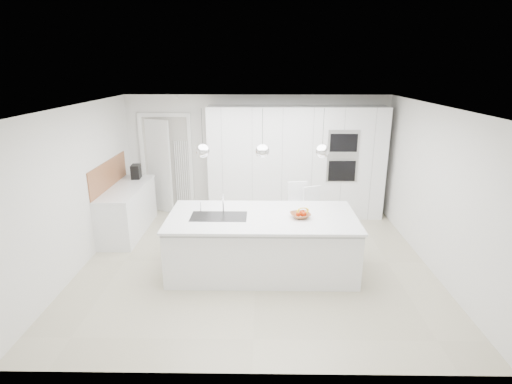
{
  "coord_description": "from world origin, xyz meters",
  "views": [
    {
      "loc": [
        0.09,
        -5.89,
        3.05
      ],
      "look_at": [
        0.0,
        0.3,
        1.1
      ],
      "focal_mm": 28.0,
      "sensor_mm": 36.0,
      "label": 1
    }
  ],
  "objects_px": {
    "fruit_bowl": "(300,215)",
    "espresso_machine": "(136,172)",
    "bar_stool_right": "(312,217)",
    "bar_stool_left": "(297,215)",
    "island_base": "(262,245)"
  },
  "relations": [
    {
      "from": "island_base",
      "to": "bar_stool_left",
      "type": "xyz_separation_m",
      "value": [
        0.62,
        0.99,
        0.13
      ]
    },
    {
      "from": "bar_stool_right",
      "to": "espresso_machine",
      "type": "bearing_deg",
      "value": 139.93
    },
    {
      "from": "island_base",
      "to": "bar_stool_right",
      "type": "bearing_deg",
      "value": 47.88
    },
    {
      "from": "espresso_machine",
      "to": "bar_stool_left",
      "type": "xyz_separation_m",
      "value": [
        3.15,
        -1.13,
        -0.48
      ]
    },
    {
      "from": "bar_stool_right",
      "to": "fruit_bowl",
      "type": "bearing_deg",
      "value": -128.33
    },
    {
      "from": "island_base",
      "to": "bar_stool_left",
      "type": "bearing_deg",
      "value": 57.95
    },
    {
      "from": "fruit_bowl",
      "to": "espresso_machine",
      "type": "relative_size",
      "value": 1.06
    },
    {
      "from": "espresso_machine",
      "to": "island_base",
      "type": "bearing_deg",
      "value": -45.12
    },
    {
      "from": "bar_stool_left",
      "to": "bar_stool_right",
      "type": "height_order",
      "value": "bar_stool_left"
    },
    {
      "from": "fruit_bowl",
      "to": "espresso_machine",
      "type": "distance_m",
      "value": 3.77
    },
    {
      "from": "fruit_bowl",
      "to": "bar_stool_left",
      "type": "bearing_deg",
      "value": 86.94
    },
    {
      "from": "island_base",
      "to": "bar_stool_left",
      "type": "distance_m",
      "value": 1.18
    },
    {
      "from": "island_base",
      "to": "espresso_machine",
      "type": "relative_size",
      "value": 10.1
    },
    {
      "from": "island_base",
      "to": "bar_stool_right",
      "type": "height_order",
      "value": "bar_stool_right"
    },
    {
      "from": "bar_stool_left",
      "to": "island_base",
      "type": "bearing_deg",
      "value": -131.11
    }
  ]
}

